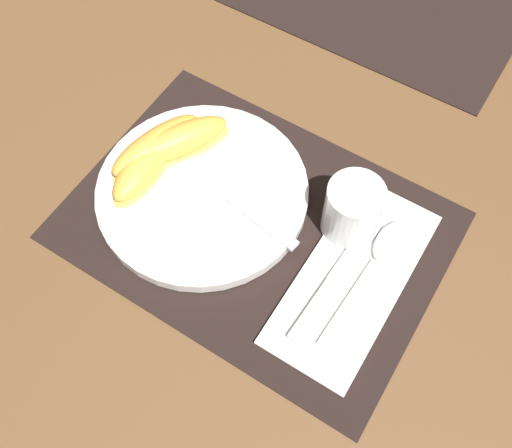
{
  "coord_description": "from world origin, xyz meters",
  "views": [
    {
      "loc": [
        0.18,
        -0.29,
        0.62
      ],
      "look_at": [
        0.01,
        -0.01,
        0.02
      ],
      "focal_mm": 42.0,
      "sensor_mm": 36.0,
      "label": 1
    }
  ],
  "objects": [
    {
      "name": "napkin",
      "position": [
        0.13,
        -0.0,
        0.01
      ],
      "size": [
        0.11,
        0.25,
        0.0
      ],
      "color": "white",
      "rests_on": "placemat"
    },
    {
      "name": "knife",
      "position": [
        0.12,
        -0.01,
        0.01
      ],
      "size": [
        0.03,
        0.2,
        0.01
      ],
      "color": "silver",
      "rests_on": "napkin"
    },
    {
      "name": "citrus_wedge_2",
      "position": [
        -0.15,
        -0.01,
        0.03
      ],
      "size": [
        0.05,
        0.13,
        0.03
      ],
      "color": "#F7C656",
      "rests_on": "plate"
    },
    {
      "name": "juice_glass",
      "position": [
        0.09,
        0.06,
        0.04
      ],
      "size": [
        0.07,
        0.07,
        0.08
      ],
      "color": "silver",
      "rests_on": "placemat"
    },
    {
      "name": "fork",
      "position": [
        -0.05,
        0.01,
        0.02
      ],
      "size": [
        0.19,
        0.05,
        0.0
      ],
      "color": "silver",
      "rests_on": "plate"
    },
    {
      "name": "citrus_wedge_0",
      "position": [
        -0.13,
        0.03,
        0.04
      ],
      "size": [
        0.1,
        0.14,
        0.04
      ],
      "color": "#F7C656",
      "rests_on": "plate"
    },
    {
      "name": "placemat",
      "position": [
        0.0,
        0.0,
        0.0
      ],
      "size": [
        0.43,
        0.31,
        0.0
      ],
      "color": "black",
      "rests_on": "ground_plane"
    },
    {
      "name": "ground_plane",
      "position": [
        0.0,
        0.0,
        0.0
      ],
      "size": [
        3.0,
        3.0,
        0.0
      ],
      "primitive_type": "plane",
      "color": "brown"
    },
    {
      "name": "spoon",
      "position": [
        0.15,
        0.04,
        0.01
      ],
      "size": [
        0.04,
        0.18,
        0.01
      ],
      "color": "silver",
      "rests_on": "napkin"
    },
    {
      "name": "plate",
      "position": [
        -0.08,
        0.0,
        0.01
      ],
      "size": [
        0.26,
        0.26,
        0.02
      ],
      "color": "white",
      "rests_on": "placemat"
    },
    {
      "name": "citrus_wedge_1",
      "position": [
        -0.15,
        0.01,
        0.04
      ],
      "size": [
        0.08,
        0.14,
        0.04
      ],
      "color": "#F7C656",
      "rests_on": "plate"
    }
  ]
}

